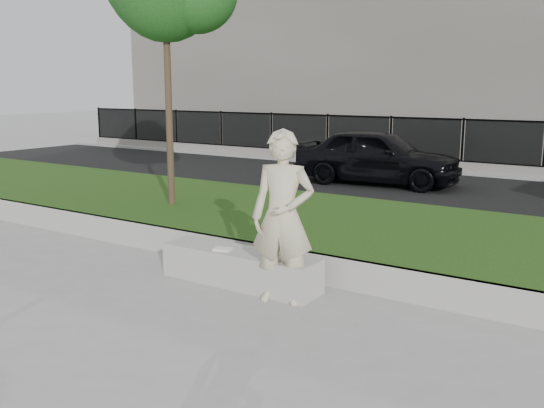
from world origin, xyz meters
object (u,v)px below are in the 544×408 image
Objects in this scene: stone_bench at (240,267)px; car_dark at (377,156)px; book at (223,249)px; man at (283,217)px.

car_dark is at bearing 102.09° from stone_bench.
stone_bench is 9.94× the size of book.
stone_bench is 8.46m from car_dark.
stone_bench is at bearing 147.97° from man.
stone_bench is 1.14m from man.
man is 9.30× the size of book.
man is 0.49× the size of car_dark.
man reaches higher than car_dark.
man is at bearing -23.75° from book.
car_dark reaches higher than book.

